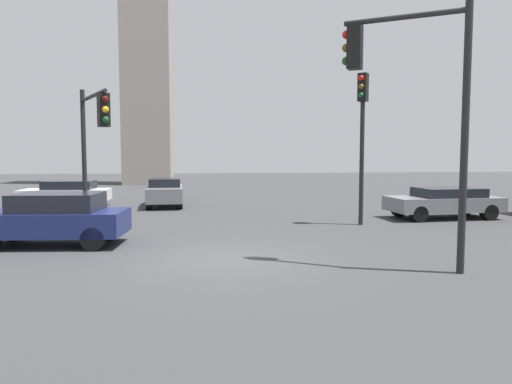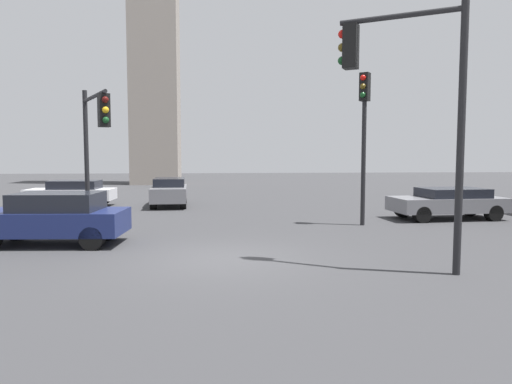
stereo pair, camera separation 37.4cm
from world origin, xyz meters
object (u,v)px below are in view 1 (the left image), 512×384
object	(u,v)px
traffic_light_1	(410,86)
car_1	(444,202)
car_3	(53,218)
car_5	(66,193)
traffic_light_2	(93,130)
car_2	(165,192)
traffic_light_0	(362,120)

from	to	relation	value
traffic_light_1	car_1	bearing A→B (deg)	-92.55
car_3	traffic_light_1	bearing A→B (deg)	161.30
traffic_light_1	car_5	size ratio (longest dim) A/B	1.37
traffic_light_2	car_1	distance (m)	13.64
traffic_light_2	car_2	world-z (taller)	traffic_light_2
car_2	car_5	xyz separation A→B (m)	(-4.83, 0.27, -0.04)
car_1	car_2	world-z (taller)	car_2
traffic_light_1	traffic_light_0	bearing A→B (deg)	-69.50
traffic_light_1	car_3	world-z (taller)	traffic_light_1
traffic_light_2	car_1	bearing A→B (deg)	73.10
traffic_light_1	car_3	distance (m)	10.09
traffic_light_1	car_2	distance (m)	15.40
traffic_light_0	car_3	bearing A→B (deg)	-35.67
traffic_light_2	car_2	bearing A→B (deg)	142.42
traffic_light_2	car_5	world-z (taller)	traffic_light_2
car_3	car_2	bearing A→B (deg)	-99.47
traffic_light_0	traffic_light_1	size ratio (longest dim) A/B	0.95
traffic_light_0	car_3	world-z (taller)	traffic_light_0
car_2	traffic_light_1	bearing A→B (deg)	22.55
car_2	car_3	xyz separation A→B (m)	(-2.29, -9.93, 0.05)
traffic_light_1	traffic_light_2	xyz separation A→B (m)	(-8.12, 5.67, -0.73)
traffic_light_0	traffic_light_2	world-z (taller)	traffic_light_0
traffic_light_0	traffic_light_1	distance (m)	6.59
traffic_light_0	car_1	world-z (taller)	traffic_light_0
car_1	car_2	distance (m)	12.95
traffic_light_0	car_3	distance (m)	10.80
car_1	car_2	bearing A→B (deg)	-30.04
traffic_light_0	car_1	bearing A→B (deg)	146.84
car_5	car_3	bearing A→B (deg)	105.71
traffic_light_0	car_2	world-z (taller)	traffic_light_0
car_1	car_5	distance (m)	17.50
traffic_light_0	traffic_light_2	size ratio (longest dim) A/B	1.14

